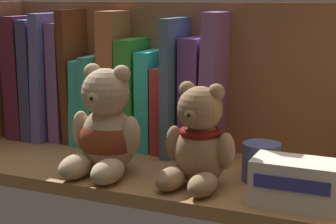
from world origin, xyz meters
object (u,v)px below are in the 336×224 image
object	(u,v)px
book_4	(78,75)
pillar_candle	(262,162)
book_5	(90,100)
book_10	(168,108)
book_1	(45,78)
book_8	(135,93)
book_2	(56,76)
book_9	(153,100)
book_12	(196,96)
book_6	(102,99)
book_0	(31,75)
book_11	(181,86)
book_7	(117,78)
teddy_bear_larger	(106,131)
book_3	(68,81)
small_product_box	(296,183)
book_13	(216,85)
teddy_bear_smaller	(199,143)

from	to	relation	value
book_4	pillar_candle	size ratio (longest dim) A/B	4.26
book_5	book_4	bearing A→B (deg)	180.00
book_10	pillar_candle	xyz separation A→B (cm)	(19.80, -10.10, -4.63)
book_1	book_8	distance (cm)	19.92
book_2	book_9	world-z (taller)	book_2
book_12	book_6	bearing A→B (deg)	180.00
book_8	book_9	bearing A→B (deg)	0.00
book_0	book_11	distance (cm)	32.10
book_2	book_10	bearing A→B (deg)	0.00
book_4	book_7	xyz separation A→B (cm)	(8.28, 0.00, -0.09)
book_9	teddy_bear_larger	distance (cm)	16.49
book_3	teddy_bear_larger	xyz separation A→B (cm)	(17.82, -16.35, -4.44)
book_9	book_12	xyz separation A→B (cm)	(8.41, 0.00, 1.28)
book_1	book_5	distance (cm)	10.72
book_9	pillar_candle	distance (cm)	25.61
book_0	book_7	xyz separation A→B (cm)	(19.40, 0.00, 0.55)
book_2	book_10	distance (cm)	24.06
book_2	pillar_candle	xyz separation A→B (cm)	(43.44, -10.10, -9.10)
book_3	book_11	size ratio (longest dim) A/B	0.95
book_7	book_9	distance (cm)	8.05
book_4	book_12	world-z (taller)	book_4
pillar_candle	book_12	bearing A→B (deg)	144.89
book_8	book_10	distance (cm)	6.83
book_8	book_9	size ratio (longest dim) A/B	1.11
book_2	pillar_candle	distance (cm)	45.52
teddy_bear_larger	small_product_box	distance (cm)	29.97
book_10	book_13	world-z (taller)	book_13
book_10	small_product_box	xyz separation A→B (cm)	(26.50, -18.39, -4.40)
book_4	teddy_bear_smaller	distance (cm)	35.02
teddy_bear_smaller	book_2	bearing A→B (deg)	155.63
book_4	book_7	distance (cm)	8.28
book_9	book_11	size ratio (longest dim) A/B	0.75
book_0	book_6	distance (cm)	16.47
book_2	book_13	size ratio (longest dim) A/B	0.98
book_4	book_10	world-z (taller)	book_4
book_9	teddy_bear_larger	xyz separation A→B (cm)	(-0.21, -16.35, -2.15)
book_8	book_10	world-z (taller)	book_8
book_2	teddy_bear_smaller	bearing A→B (deg)	-24.37
book_2	book_10	world-z (taller)	book_2
book_11	book_13	distance (cm)	6.52
book_0	book_4	bearing A→B (deg)	0.00
book_13	book_7	bearing A→B (deg)	180.00
book_0	book_11	bearing A→B (deg)	0.00
book_10	teddy_bear_smaller	bearing A→B (deg)	-53.40
book_2	pillar_candle	world-z (taller)	book_2
book_3	book_8	size ratio (longest dim) A/B	1.13
book_0	book_6	bearing A→B (deg)	0.00
book_0	book_11	size ratio (longest dim) A/B	0.99
book_2	book_4	world-z (taller)	book_4
book_9	book_1	bearing A→B (deg)	180.00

